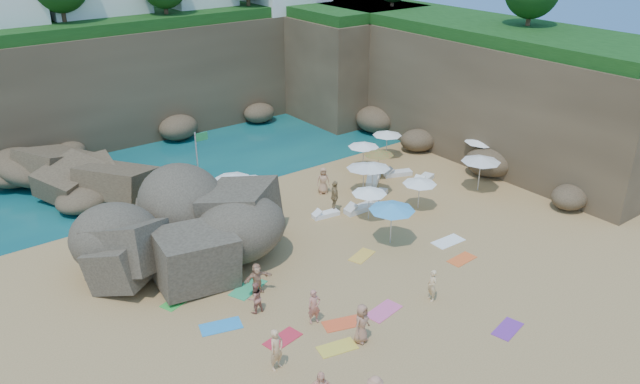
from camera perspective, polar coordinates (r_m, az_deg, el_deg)
ground at (r=31.18m, az=0.40°, el=-6.10°), size 120.00×120.00×0.00m
seawater at (r=56.10m, az=-18.73°, el=6.79°), size 120.00×120.00×0.00m
cliff_back at (r=51.17m, az=-15.29°, el=10.26°), size 44.00×8.00×8.00m
cliff_right at (r=47.41m, az=13.02°, el=9.40°), size 8.00×30.00×8.00m
cliff_corner at (r=54.37m, az=1.83°, el=11.91°), size 10.00×12.00×8.00m
rock_promontory at (r=40.86m, az=-26.47°, el=-1.08°), size 12.00×7.00×2.00m
rock_outcrop at (r=32.39m, az=-12.43°, el=-5.49°), size 10.47×8.89×3.61m
flag_pole at (r=36.98m, az=-11.00°, el=3.17°), size 0.83×0.08×4.23m
parasol_0 at (r=35.84m, az=-6.35°, el=1.17°), size 2.04×2.04×1.92m
parasol_1 at (r=37.46m, az=4.02°, el=2.40°), size 2.09×2.09×1.98m
parasol_2 at (r=41.03m, az=4.00°, el=4.34°), size 2.03×2.03×1.92m
parasol_3 at (r=42.41m, az=14.66°, el=4.66°), size 2.35×2.35×2.22m
parasol_4 at (r=43.36m, az=6.16°, el=5.38°), size 2.02×2.02×1.91m
parasol_5 at (r=36.23m, az=-7.98°, el=1.44°), size 2.10×2.10×1.99m
parasol_6 at (r=39.93m, az=5.38°, el=3.62°), size 1.96×1.96×1.85m
parasol_7 at (r=34.39m, az=4.54°, el=0.09°), size 1.96×1.96×1.86m
parasol_8 at (r=38.96m, az=14.52°, el=2.95°), size 2.38×2.38×2.25m
parasol_9 at (r=37.48m, az=4.87°, el=2.42°), size 2.11×2.11×2.00m
parasol_10 at (r=31.83m, az=6.60°, el=-1.35°), size 2.40×2.40×2.27m
parasol_11 at (r=35.93m, az=9.11°, el=0.96°), size 1.96×1.96×1.86m
lounger_0 at (r=35.89m, az=3.68°, el=-1.52°), size 1.96×0.67×0.30m
lounger_1 at (r=40.12m, az=9.42°, el=1.10°), size 2.08×1.28×0.31m
lounger_2 at (r=39.80m, az=4.90°, el=1.16°), size 1.94×1.76×0.31m
lounger_3 at (r=35.22m, az=0.52°, el=-2.06°), size 1.64×0.74×0.25m
lounger_4 at (r=40.92m, az=7.12°, el=1.71°), size 1.94×1.23×0.29m
lounger_5 at (r=37.73m, az=5.40°, el=-0.26°), size 1.76×1.26×0.26m
towel_2 at (r=26.73m, az=2.05°, el=-11.93°), size 1.78×1.26×0.03m
towel_3 at (r=29.09m, az=-6.60°, el=-8.72°), size 2.06×1.58×0.03m
towel_4 at (r=25.48m, az=1.59°, el=-14.04°), size 1.70×1.10×0.03m
towel_6 at (r=27.55m, az=16.78°, el=-11.90°), size 1.67×1.09×0.03m
towel_7 at (r=25.93m, az=-3.43°, el=-13.28°), size 1.70×1.07×0.03m
towel_8 at (r=26.88m, az=-9.05°, el=-12.03°), size 1.89×1.30×0.03m
towel_9 at (r=27.58m, az=5.83°, el=-10.77°), size 1.82×1.14×0.03m
towel_10 at (r=31.89m, az=12.85°, el=-6.01°), size 1.55×0.84×0.03m
towel_11 at (r=28.76m, az=-12.92°, el=-9.70°), size 1.64×1.20×0.03m
towel_12 at (r=31.46m, az=3.86°, el=-5.84°), size 1.66×1.20×0.03m
towel_13 at (r=33.35m, az=11.64°, el=-4.45°), size 1.77×0.92×0.03m
person_stand_0 at (r=24.06m, az=-4.00°, el=-14.18°), size 0.72×0.57×1.74m
person_stand_1 at (r=27.14m, az=-5.95°, el=-9.61°), size 0.73×0.58×1.45m
person_stand_2 at (r=36.36m, az=-12.44°, el=-0.63°), size 1.08×0.63×1.56m
person_stand_3 at (r=35.41m, az=1.36°, el=-0.42°), size 0.95×1.20×1.90m
person_stand_4 at (r=37.79m, az=0.29°, el=1.05°), size 0.92×0.76×1.66m
person_stand_5 at (r=35.47m, az=-14.45°, el=-1.33°), size 1.70×1.07×1.77m
person_stand_6 at (r=28.18m, az=10.21°, el=-8.41°), size 0.49×0.62×1.50m
person_lie_2 at (r=25.72m, az=3.78°, el=-13.06°), size 1.26×1.85×0.45m
person_lie_3 at (r=28.64m, az=-5.73°, el=-8.84°), size 1.51×1.61×0.39m
person_lie_4 at (r=26.69m, az=-0.53°, el=-11.53°), size 0.92×1.64×0.37m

